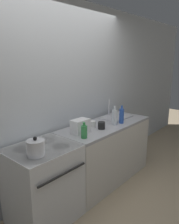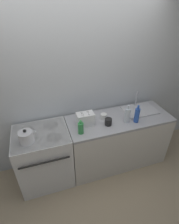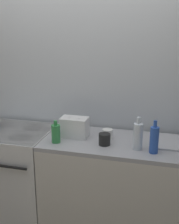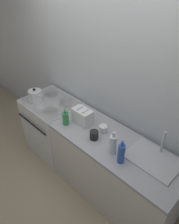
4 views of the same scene
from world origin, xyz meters
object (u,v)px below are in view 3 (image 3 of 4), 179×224
Objects in this scene: cup_black at (105,139)px; cup_white at (107,134)px; stove at (14,172)px; bottle_blue at (154,140)px; bottle_green at (56,133)px; bottle_clear at (138,136)px; toaster at (74,127)px.

cup_white is (-0.01, 0.15, -0.01)m from cup_black.
stove is at bearing 173.89° from cup_black.
stove is 3.31× the size of bottle_blue.
stove is 1.46m from bottle_blue.
bottle_green is 0.73× the size of bottle_blue.
bottle_green reaches higher than cup_white.
bottle_clear is at bearing -31.24° from cup_white.
toaster is 0.33m from cup_black.
cup_white is at bearing 153.38° from bottle_blue.
stove is 8.92× the size of cup_black.
bottle_blue is 0.47m from cup_white.
cup_white reaches higher than stove.
cup_white is (-0.29, 0.17, -0.07)m from bottle_clear.
bottle_clear is 2.76× the size of cup_black.
bottle_blue is 2.70× the size of cup_black.
toaster is 0.60m from bottle_clear.
bottle_blue is at bearing -6.59° from stove.
bottle_green is 0.70m from bottle_clear.
bottle_clear is at bearing -12.80° from toaster.
stove is at bearing 163.36° from bottle_green.
bottle_green reaches higher than toaster.
toaster is at bearing 56.10° from bottle_green.
bottle_green is 1.96× the size of cup_black.
bottle_clear is 2.98× the size of cup_white.
bottle_clear reaches higher than toaster.
bottle_clear is at bearing 164.75° from bottle_blue.
toaster is at bearing 167.20° from bottle_clear.
bottle_green is 2.12× the size of cup_white.
toaster is 2.41× the size of cup_black.
cup_black reaches higher than stove.
bottle_green is at bearing -16.64° from stove.
stove is 9.64× the size of cup_white.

